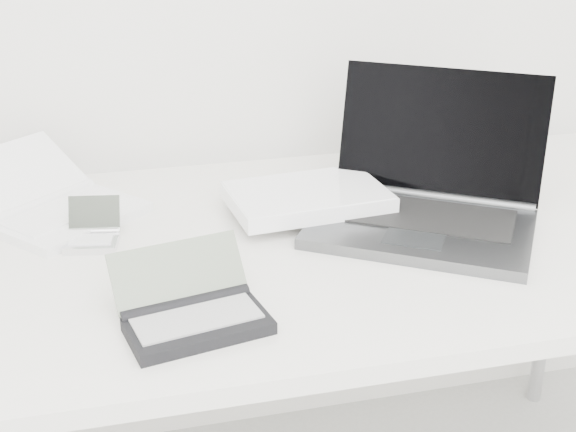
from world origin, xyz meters
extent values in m
cube|color=white|center=(0.00, 1.55, 0.71)|extent=(1.60, 0.80, 0.03)
cylinder|color=silver|center=(0.75, 1.90, 0.35)|extent=(0.04, 0.04, 0.70)
cube|color=#545659|center=(0.21, 1.51, 0.74)|extent=(0.46, 0.42, 0.02)
cube|color=black|center=(0.23, 1.54, 0.75)|extent=(0.34, 0.29, 0.00)
cube|color=black|center=(0.30, 1.65, 0.87)|extent=(0.35, 0.26, 0.23)
cylinder|color=#545659|center=(0.28, 1.62, 0.75)|extent=(0.32, 0.22, 0.02)
cube|color=#3B3E40|center=(0.17, 1.45, 0.75)|extent=(0.12, 0.11, 0.00)
cube|color=white|center=(0.04, 1.64, 0.76)|extent=(0.30, 0.21, 0.03)
cube|color=white|center=(0.04, 1.64, 0.78)|extent=(0.29, 0.21, 0.00)
cube|color=white|center=(-0.38, 1.71, 0.74)|extent=(0.30, 0.29, 0.02)
cube|color=white|center=(-0.39, 1.72, 0.75)|extent=(0.23, 0.22, 0.00)
cube|color=white|center=(-0.48, 1.82, 0.79)|extent=(0.27, 0.26, 0.09)
cylinder|color=white|center=(-0.44, 1.77, 0.75)|extent=(0.20, 0.17, 0.02)
cube|color=silver|center=(-0.35, 1.60, 0.74)|extent=(0.10, 0.08, 0.01)
cube|color=silver|center=(-0.35, 1.60, 0.74)|extent=(0.08, 0.05, 0.00)
cube|color=gray|center=(-0.34, 1.65, 0.77)|extent=(0.09, 0.05, 0.06)
cylinder|color=silver|center=(-0.34, 1.63, 0.74)|extent=(0.09, 0.03, 0.01)
cube|color=black|center=(-0.21, 1.29, 0.74)|extent=(0.21, 0.14, 0.02)
cube|color=gray|center=(-0.21, 1.29, 0.75)|extent=(0.18, 0.10, 0.00)
cube|color=#636E5B|center=(-0.23, 1.37, 0.78)|extent=(0.20, 0.10, 0.08)
cylinder|color=black|center=(-0.22, 1.34, 0.75)|extent=(0.19, 0.06, 0.02)
camera|label=1|loc=(-0.32, 0.34, 1.33)|focal=50.00mm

